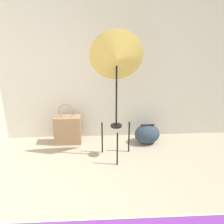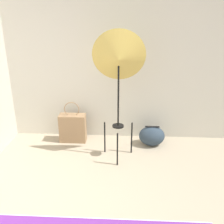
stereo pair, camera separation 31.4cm
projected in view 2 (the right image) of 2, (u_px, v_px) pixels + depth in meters
wall_back at (95, 53)px, 3.76m from camera, size 8.00×0.05×2.60m
photo_umbrella at (119, 59)px, 3.13m from camera, size 0.66×0.38×1.70m
tote_bag at (73, 128)px, 3.96m from camera, size 0.39×0.18×0.63m
duffel_bag at (152, 136)px, 3.88m from camera, size 0.38×0.29×0.30m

